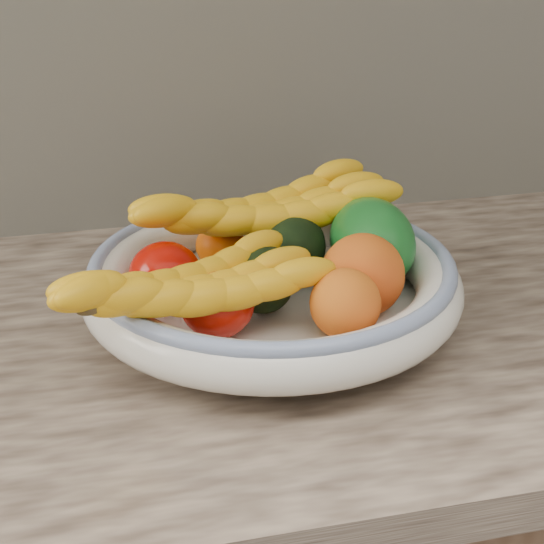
{
  "coord_description": "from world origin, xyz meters",
  "views": [
    {
      "loc": [
        -0.18,
        0.9,
        1.31
      ],
      "look_at": [
        0.0,
        1.66,
        0.96
      ],
      "focal_mm": 55.0,
      "sensor_mm": 36.0,
      "label": 1
    }
  ],
  "objects": [
    {
      "name": "peach_right",
      "position": [
        0.08,
        1.61,
        0.97
      ],
      "size": [
        0.09,
        0.09,
        0.08
      ],
      "primitive_type": "ellipsoid",
      "rotation": [
        0.0,
        0.0,
        0.01
      ],
      "color": "orange",
      "rests_on": "fruit_bowl"
    },
    {
      "name": "tomato_left",
      "position": [
        -0.11,
        1.68,
        0.96
      ],
      "size": [
        0.09,
        0.09,
        0.07
      ],
      "primitive_type": "ellipsoid",
      "rotation": [
        0.0,
        0.0,
        0.31
      ],
      "color": "#B50B02",
      "rests_on": "fruit_bowl"
    },
    {
      "name": "tomato_near_left",
      "position": [
        -0.07,
        1.6,
        0.96
      ],
      "size": [
        0.07,
        0.07,
        0.06
      ],
      "primitive_type": "ellipsoid",
      "rotation": [
        0.0,
        0.0,
        -0.06
      ],
      "color": "#BE1308",
      "rests_on": "fruit_bowl"
    },
    {
      "name": "green_mango",
      "position": [
        0.11,
        1.68,
        0.98
      ],
      "size": [
        0.12,
        0.14,
        0.11
      ],
      "primitive_type": "ellipsoid",
      "rotation": [
        0.0,
        0.31,
        0.08
      ],
      "color": "#10581B",
      "rests_on": "fruit_bowl"
    },
    {
      "name": "avocado_center",
      "position": [
        -0.02,
        1.64,
        0.96
      ],
      "size": [
        0.08,
        0.1,
        0.07
      ],
      "primitive_type": "ellipsoid",
      "rotation": [
        0.0,
        0.0,
        0.07
      ],
      "color": "black",
      "rests_on": "fruit_bowl"
    },
    {
      "name": "fruit_bowl",
      "position": [
        0.0,
        1.66,
        0.95
      ],
      "size": [
        0.39,
        0.39,
        0.08
      ],
      "color": "white",
      "rests_on": "kitchen_counter"
    },
    {
      "name": "avocado_right",
      "position": [
        0.04,
        1.71,
        0.96
      ],
      "size": [
        0.1,
        0.12,
        0.07
      ],
      "primitive_type": "ellipsoid",
      "rotation": [
        0.0,
        0.0,
        -0.32
      ],
      "color": "black",
      "rests_on": "fruit_bowl"
    },
    {
      "name": "peach_front",
      "position": [
        0.05,
        1.56,
        0.97
      ],
      "size": [
        0.09,
        0.09,
        0.07
      ],
      "primitive_type": "ellipsoid",
      "rotation": [
        0.0,
        0.0,
        0.43
      ],
      "color": "orange",
      "rests_on": "fruit_bowl"
    },
    {
      "name": "banana_bunch_front",
      "position": [
        -0.09,
        1.58,
        0.98
      ],
      "size": [
        0.3,
        0.2,
        0.08
      ],
      "primitive_type": null,
      "rotation": [
        0.0,
        0.0,
        0.36
      ],
      "color": "yellow",
      "rests_on": "fruit_bowl"
    },
    {
      "name": "clementine_back_left",
      "position": [
        -0.04,
        1.76,
        0.95
      ],
      "size": [
        0.07,
        0.07,
        0.05
      ],
      "primitive_type": "ellipsoid",
      "rotation": [
        0.0,
        0.0,
        0.18
      ],
      "color": "#F06005",
      "rests_on": "fruit_bowl"
    },
    {
      "name": "clementine_back_right",
      "position": [
        0.01,
        1.75,
        0.95
      ],
      "size": [
        0.06,
        0.06,
        0.04
      ],
      "primitive_type": "ellipsoid",
      "rotation": [
        0.0,
        0.0,
        -0.33
      ],
      "color": "orange",
      "rests_on": "fruit_bowl"
    },
    {
      "name": "banana_bunch_back",
      "position": [
        0.01,
        1.74,
        0.99
      ],
      "size": [
        0.33,
        0.17,
        0.09
      ],
      "primitive_type": null,
      "rotation": [
        0.0,
        0.0,
        0.17
      ],
      "color": "yellow",
      "rests_on": "fruit_bowl"
    }
  ]
}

